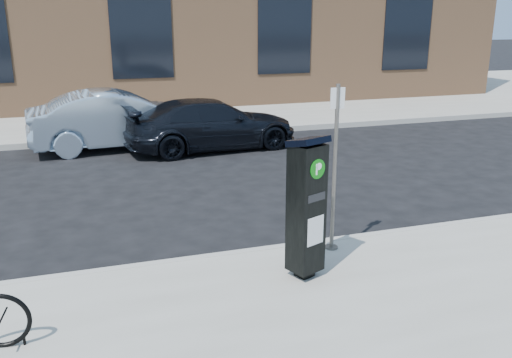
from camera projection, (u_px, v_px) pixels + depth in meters
name	position (u px, v px, depth m)	size (l,w,h in m)	color
ground	(252.00, 259.00, 7.51)	(120.00, 120.00, 0.00)	black
sidewalk_far	(139.00, 104.00, 20.24)	(60.00, 12.00, 0.15)	gray
curb_near	(253.00, 255.00, 7.47)	(60.00, 0.12, 0.16)	#9E9B93
curb_far	(164.00, 137.00, 14.80)	(60.00, 0.12, 0.16)	#9E9B93
parking_kiosk	(306.00, 206.00, 6.45)	(0.51, 0.49, 1.78)	black
sign_pole	(335.00, 170.00, 7.18)	(0.20, 0.18, 2.26)	#544E4A
bike_rack	(0.00, 321.00, 5.18)	(0.58, 0.12, 0.58)	black
car_silver	(120.00, 119.00, 13.69)	(1.55, 4.44, 1.46)	#9EB4CA
car_dark	(211.00, 124.00, 13.60)	(1.78, 4.37, 1.27)	black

